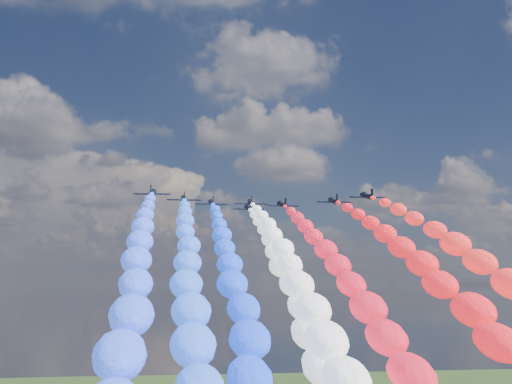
{
  "coord_description": "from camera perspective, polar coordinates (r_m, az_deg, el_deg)",
  "views": [
    {
      "loc": [
        -20.02,
        -154.14,
        73.85
      ],
      "look_at": [
        0.0,
        4.0,
        96.7
      ],
      "focal_mm": 45.46,
      "sensor_mm": 36.0,
      "label": 1
    }
  ],
  "objects": [
    {
      "name": "trail_0",
      "position": [
        88.22,
        -10.67,
        -8.77
      ],
      "size": [
        6.15,
        117.64,
        48.12
      ],
      "primitive_type": null,
      "color": "#2E52FC"
    },
    {
      "name": "trail_6",
      "position": [
        104.78,
        15.11,
        -8.52
      ],
      "size": [
        6.15,
        117.64,
        48.12
      ],
      "primitive_type": null,
      "color": "red"
    },
    {
      "name": "jet_1",
      "position": [
        159.37,
        -6.36,
        -0.59
      ],
      "size": [
        8.58,
        11.59,
        4.81
      ],
      "primitive_type": null,
      "rotation": [
        0.22,
        0.0,
        0.02
      ],
      "color": "black"
    },
    {
      "name": "trail_3",
      "position": [
        105.1,
        3.41,
        -8.78
      ],
      "size": [
        6.15,
        117.64,
        48.12
      ],
      "primitive_type": null,
      "color": "white"
    },
    {
      "name": "jet_2",
      "position": [
        167.04,
        -3.92,
        -0.97
      ],
      "size": [
        8.64,
        11.64,
        4.81
      ],
      "primitive_type": null,
      "rotation": [
        0.22,
        0.0,
        0.03
      ],
      "color": "black"
    },
    {
      "name": "jet_0",
      "position": [
        149.95,
        -9.1,
        -0.06
      ],
      "size": [
        8.96,
        11.86,
        4.81
      ],
      "primitive_type": null,
      "rotation": [
        0.22,
        0.0,
        -0.06
      ],
      "color": "black"
    },
    {
      "name": "jet_6",
      "position": [
        163.59,
        6.82,
        -0.78
      ],
      "size": [
        8.56,
        11.58,
        4.81
      ],
      "primitive_type": null,
      "rotation": [
        0.22,
        0.0,
        -0.02
      ],
      "color": "black"
    },
    {
      "name": "trail_2",
      "position": [
        105.55,
        -2.12,
        -8.78
      ],
      "size": [
        6.15,
        117.64,
        48.12
      ],
      "primitive_type": null,
      "color": "#183FF4"
    },
    {
      "name": "trail_7",
      "position": [
        98.39,
        20.39,
        -8.33
      ],
      "size": [
        6.15,
        117.64,
        48.12
      ],
      "primitive_type": null,
      "color": "red"
    },
    {
      "name": "jet_4",
      "position": [
        177.8,
        -0.67,
        -1.42
      ],
      "size": [
        8.78,
        11.74,
        4.81
      ],
      "primitive_type": null,
      "rotation": [
        0.22,
        0.0,
        0.04
      ],
      "color": "black"
    },
    {
      "name": "jet_7",
      "position": [
        155.88,
        9.73,
        -0.35
      ],
      "size": [
        8.39,
        11.46,
        4.81
      ],
      "primitive_type": null,
      "rotation": [
        0.22,
        0.0,
        0.01
      ],
      "color": "black"
    },
    {
      "name": "trail_1",
      "position": [
        97.67,
        -6.0,
        -8.8
      ],
      "size": [
        6.15,
        117.64,
        48.12
      ],
      "primitive_type": null,
      "color": "blue"
    },
    {
      "name": "jet_3",
      "position": [
        166.1,
        -0.48,
        -0.95
      ],
      "size": [
        8.82,
        11.77,
        4.81
      ],
      "primitive_type": null,
      "rotation": [
        0.22,
        0.0,
        -0.05
      ],
      "color": "black"
    },
    {
      "name": "trail_5",
      "position": [
        109.94,
        7.63,
        -8.69
      ],
      "size": [
        6.15,
        117.64,
        48.12
      ],
      "primitive_type": null,
      "color": "red"
    },
    {
      "name": "trail_4",
      "position": [
        116.83,
        2.72,
        -8.72
      ],
      "size": [
        6.15,
        117.64,
        48.12
      ],
      "primitive_type": null,
      "color": "white"
    },
    {
      "name": "jet_5",
      "position": [
        170.27,
        2.31,
        -1.12
      ],
      "size": [
        8.97,
        11.87,
        4.81
      ],
      "primitive_type": null,
      "rotation": [
        0.22,
        0.0,
        0.06
      ],
      "color": "black"
    }
  ]
}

